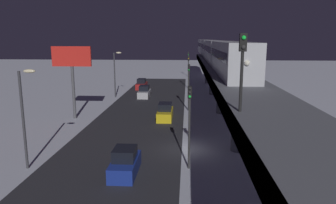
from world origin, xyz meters
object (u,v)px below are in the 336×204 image
Objects in this scene: sedan_red at (142,85)px; traffic_light_near at (189,115)px; subway_train at (212,49)px; traffic_light_mid at (189,80)px; rail_signal at (242,59)px; commercial_billboard at (72,64)px; sedan_blue at (125,163)px; traffic_light_far at (188,67)px; sedan_silver at (144,92)px; sedan_yellow at (165,112)px; traffic_light_distant at (188,60)px.

sedan_red is 40.23m from traffic_light_near.
traffic_light_mid is at bearing 76.92° from subway_train.
commercial_billboard is at bearing -51.80° from rail_signal.
traffic_light_far is at bearing 83.49° from sedan_blue.
sedan_silver is 17.60m from commercial_billboard.
sedan_yellow and sedan_red have the same top height.
sedan_silver is 15.31m from sedan_yellow.
traffic_light_near and traffic_light_far have the same top height.
rail_signal is 12.09m from sedan_blue.
rail_signal reaches higher than traffic_light_near.
subway_train is 17.91× the size of sedan_blue.
traffic_light_far is 20.00m from traffic_light_distant.
rail_signal is at bearing -36.63° from sedan_blue.
subway_train reaches higher than traffic_light_far.
subway_train is 16.69m from sedan_silver.
subway_train reaches higher than traffic_light_near.
rail_signal reaches higher than traffic_light_mid.
sedan_yellow is 0.54× the size of commercial_billboard.
sedan_yellow is (-4.60, 14.60, 0.01)m from sedan_silver.
rail_signal reaches higher than commercial_billboard.
sedan_red is at bearing -76.59° from traffic_light_near.
traffic_light_near is at bearing -79.20° from sedan_yellow.
sedan_red is 0.54× the size of commercial_billboard.
traffic_light_distant is at bearing 85.61° from sedan_blue.
sedan_yellow is 24.63m from sedan_red.
sedan_blue and sedan_red have the same top height.
traffic_light_mid is at bearing 90.00° from traffic_light_distant.
commercial_billboard is (18.62, 24.40, -1.02)m from subway_train.
sedan_blue is at bearing 83.49° from traffic_light_far.
subway_train is at bearing 101.98° from traffic_light_distant.
sedan_silver is at bearing 53.63° from traffic_light_far.
traffic_light_distant is at bearing -107.39° from commercial_billboard.
traffic_light_distant is at bearing 86.29° from sedan_yellow.
sedan_blue is 0.65× the size of traffic_light_far.
sedan_silver is at bearing 107.49° from sedan_yellow.
commercial_billboard reaches higher than sedan_red.
rail_signal is 0.83× the size of sedan_yellow.
sedan_red is 0.75× the size of traffic_light_mid.
traffic_light_distant is (4.44, -20.90, -3.66)m from subway_train.
sedan_blue is 41.60m from traffic_light_far.
traffic_light_mid is at bearing -90.00° from traffic_light_near.
traffic_light_mid is at bearing 77.50° from sedan_blue.
traffic_light_distant reaches higher than sedan_red.
sedan_silver is 0.71× the size of traffic_light_near.
sedan_blue is at bearing 120.84° from commercial_billboard.
sedan_yellow is 25.18m from traffic_light_far.
traffic_light_near is 1.00× the size of traffic_light_far.
subway_train is at bearing -179.59° from sedan_red.
commercial_billboard is (4.89, 24.30, 6.03)m from sedan_red.
traffic_light_far is 1.00× the size of traffic_light_distant.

